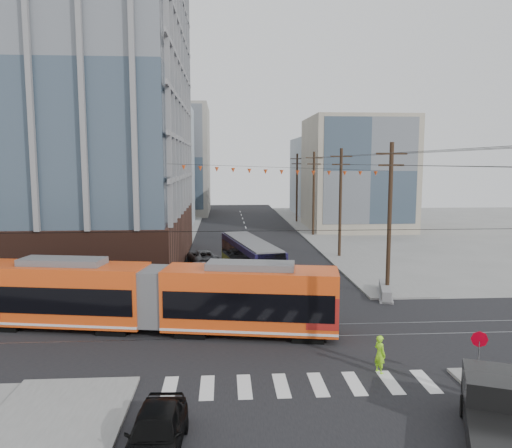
{
  "coord_description": "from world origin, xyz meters",
  "views": [
    {
      "loc": [
        -3.22,
        -23.4,
        9.57
      ],
      "look_at": [
        -0.94,
        11.82,
        5.23
      ],
      "focal_mm": 35.0,
      "sensor_mm": 36.0,
      "label": 1
    }
  ],
  "objects": [
    {
      "name": "jersey_barrier",
      "position": [
        8.3,
        10.91,
        0.42
      ],
      "size": [
        1.94,
        4.26,
        0.83
      ],
      "primitive_type": "cube",
      "rotation": [
        0.0,
        0.0,
        -0.25
      ],
      "color": "gray",
      "rests_on": "ground"
    },
    {
      "name": "parked_car_silver",
      "position": [
        -5.77,
        15.7,
        0.77
      ],
      "size": [
        2.57,
        4.9,
        1.54
      ],
      "primitive_type": "imported",
      "rotation": [
        0.0,
        0.0,
        2.93
      ],
      "color": "silver",
      "rests_on": "ground"
    },
    {
      "name": "bg_bldg_ne_far",
      "position": [
        18.0,
        68.0,
        7.0
      ],
      "size": [
        16.0,
        16.0,
        14.0
      ],
      "primitive_type": "cube",
      "color": "#8C99A5",
      "rests_on": "ground"
    },
    {
      "name": "ground",
      "position": [
        0.0,
        0.0,
        0.0
      ],
      "size": [
        160.0,
        160.0,
        0.0
      ],
      "primitive_type": "plane",
      "color": "slate"
    },
    {
      "name": "pedestrian",
      "position": [
        3.84,
        -1.95,
        0.88
      ],
      "size": [
        0.65,
        0.76,
        1.77
      ],
      "primitive_type": "imported",
      "rotation": [
        0.0,
        0.0,
        1.99
      ],
      "color": "#96EF1F",
      "rests_on": "ground"
    },
    {
      "name": "streetcar",
      "position": [
        -7.15,
        4.51,
        1.98
      ],
      "size": [
        20.71,
        6.37,
        3.95
      ],
      "primitive_type": null,
      "rotation": [
        0.0,
        0.0,
        -0.17
      ],
      "color": "#DD4713",
      "rests_on": "ground"
    },
    {
      "name": "bg_bldg_nw_near",
      "position": [
        -17.0,
        52.0,
        9.0
      ],
      "size": [
        18.0,
        16.0,
        18.0
      ],
      "primitive_type": "cube",
      "color": "#8C99A5",
      "rests_on": "ground"
    },
    {
      "name": "pickup_truck",
      "position": [
        5.92,
        -8.26,
        0.99
      ],
      "size": [
        4.17,
        6.16,
        1.97
      ],
      "primitive_type": null,
      "rotation": [
        0.0,
        0.0,
        -0.4
      ],
      "color": "black",
      "rests_on": "ground"
    },
    {
      "name": "city_bus",
      "position": [
        -1.03,
        17.1,
        1.65
      ],
      "size": [
        4.86,
        11.9,
        3.3
      ],
      "primitive_type": null,
      "rotation": [
        0.0,
        0.0,
        0.21
      ],
      "color": "#151134",
      "rests_on": "ground"
    },
    {
      "name": "office_building",
      "position": [
        -22.0,
        23.0,
        14.3
      ],
      "size": [
        30.0,
        25.0,
        28.6
      ],
      "primitive_type": "cube",
      "color": "#381E16",
      "rests_on": "ground"
    },
    {
      "name": "bg_bldg_nw_far",
      "position": [
        -14.0,
        72.0,
        10.0
      ],
      "size": [
        16.0,
        18.0,
        20.0
      ],
      "primitive_type": "cube",
      "color": "gray",
      "rests_on": "ground"
    },
    {
      "name": "stop_sign",
      "position": [
        7.58,
        -3.65,
        1.16
      ],
      "size": [
        0.89,
        0.89,
        2.31
      ],
      "primitive_type": null,
      "rotation": [
        0.0,
        0.0,
        -0.32
      ],
      "color": "#A60012",
      "rests_on": "ground"
    },
    {
      "name": "utility_pole_far",
      "position": [
        8.5,
        56.0,
        5.5
      ],
      "size": [
        0.3,
        0.3,
        11.0
      ],
      "primitive_type": "cylinder",
      "color": "black",
      "rests_on": "ground"
    },
    {
      "name": "black_sedan",
      "position": [
        -5.51,
        -7.77,
        0.77
      ],
      "size": [
        2.02,
        4.6,
        1.54
      ],
      "primitive_type": "imported",
      "rotation": [
        0.0,
        0.0,
        -0.05
      ],
      "color": "black",
      "rests_on": "ground"
    },
    {
      "name": "bg_bldg_ne_near",
      "position": [
        16.0,
        48.0,
        8.0
      ],
      "size": [
        14.0,
        14.0,
        16.0
      ],
      "primitive_type": "cube",
      "color": "gray",
      "rests_on": "ground"
    },
    {
      "name": "parked_car_grey",
      "position": [
        -5.28,
        23.33,
        0.7
      ],
      "size": [
        3.52,
        5.49,
        1.41
      ],
      "primitive_type": "imported",
      "rotation": [
        0.0,
        0.0,
        3.39
      ],
      "color": "#4D4E51",
      "rests_on": "ground"
    },
    {
      "name": "parked_car_white",
      "position": [
        -5.36,
        17.91,
        0.65
      ],
      "size": [
        2.32,
        4.68,
        1.31
      ],
      "primitive_type": "imported",
      "rotation": [
        0.0,
        0.0,
        3.25
      ],
      "color": "#BEBEBE",
      "rests_on": "ground"
    }
  ]
}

